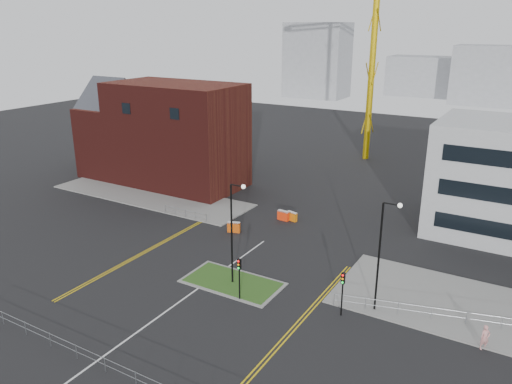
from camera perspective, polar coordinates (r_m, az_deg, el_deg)
ground at (r=39.79m, az=-11.71°, el=-14.23°), size 200.00×200.00×0.00m
pavement_left at (r=66.80m, az=-12.00°, el=-0.39°), size 28.00×8.00×0.12m
pavement_right at (r=43.71m, az=25.29°, el=-12.48°), size 24.00×10.00×0.12m
island_kerb at (r=44.08m, az=-2.70°, el=-10.29°), size 8.60×4.60×0.08m
grass_island at (r=44.07m, az=-2.70°, el=-10.27°), size 8.00×4.00×0.12m
brick_building at (r=71.25m, az=-10.92°, el=6.54°), size 24.20×10.07×14.24m
streetlamp_island at (r=41.64m, az=-2.56°, el=-3.88°), size 1.46×0.36×9.18m
streetlamp_right_near at (r=38.78m, az=14.26°, el=-6.23°), size 1.46×0.36×9.18m
traffic_light_island at (r=40.43m, az=-1.93°, el=-9.04°), size 0.28×0.33×3.65m
traffic_light_right at (r=38.91m, az=9.87°, el=-10.52°), size 0.28×0.33×3.65m
railing_front at (r=36.01m, az=-18.44°, el=-17.27°), size 24.05×0.05×1.10m
railing_left at (r=58.15m, az=-8.08°, el=-2.32°), size 6.05×0.05×1.10m
railing_right at (r=41.26m, az=22.93°, el=-12.89°), size 19.05×5.05×1.10m
centre_line at (r=41.03m, az=-9.81°, el=-13.00°), size 0.15×30.00×0.01m
yellow_left_a at (r=51.65m, az=-11.81°, el=-6.20°), size 0.12×24.00×0.01m
yellow_left_b at (r=51.46m, az=-11.56°, el=-6.28°), size 0.12×24.00×0.01m
yellow_right_a at (r=39.45m, az=5.10°, el=-14.19°), size 0.12×20.00×0.01m
yellow_right_b at (r=39.34m, az=5.51°, el=-14.30°), size 0.12×20.00×0.01m
skyline_a at (r=157.81m, az=7.01°, el=14.71°), size 18.00×12.00×22.00m
skyline_b at (r=155.32m, az=26.06°, el=11.84°), size 24.00×12.00×16.00m
skyline_d at (r=167.84m, az=20.10°, el=12.26°), size 30.00×12.00×12.00m
pedestrian at (r=38.97m, az=24.70°, el=-14.87°), size 0.80×0.77×1.85m
barrier_left at (r=57.20m, az=3.13°, el=-2.65°), size 1.40×0.57×1.15m
barrier_mid at (r=53.95m, az=-2.55°, el=-3.98°), size 1.44×0.89×1.15m
barrier_right at (r=57.15m, az=4.13°, el=-2.74°), size 1.33×0.73×1.06m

